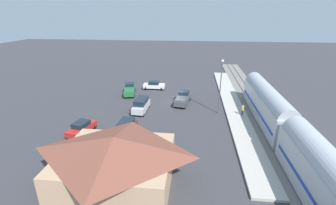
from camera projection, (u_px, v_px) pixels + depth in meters
name	position (u px, v px, depth m)	size (l,w,h in m)	color
ground_plane	(176.00, 103.00, 42.87)	(200.00, 200.00, 0.00)	#38383D
railway_track	(255.00, 106.00, 41.39)	(4.80, 70.00, 0.30)	slate
platform	(232.00, 104.00, 41.79)	(3.20, 46.00, 0.30)	#B7B2A8
passenger_train	(291.00, 133.00, 26.30)	(2.93, 38.32, 4.98)	#ADB2BC
station_building	(116.00, 160.00, 21.95)	(11.09, 9.36, 5.02)	tan
pedestrian_on_platform	(243.00, 109.00, 36.80)	(0.36, 0.36, 1.71)	#23284C
sedan_red	(82.00, 128.00, 31.79)	(2.76, 4.79, 1.74)	red
suv_maroon	(126.00, 129.00, 30.88)	(2.06, 4.94, 2.22)	maroon
suv_silver	(141.00, 105.00, 38.92)	(2.22, 5.00, 2.22)	silver
sedan_white	(154.00, 85.00, 50.34)	(4.50, 2.29, 1.74)	white
pickup_green	(130.00, 89.00, 47.06)	(2.97, 5.68, 2.14)	#236638
pickup_charcoal	(183.00, 98.00, 42.19)	(2.83, 5.65, 2.14)	#47494F
light_pole_near_platform	(221.00, 81.00, 36.58)	(0.44, 0.44, 8.83)	#515156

